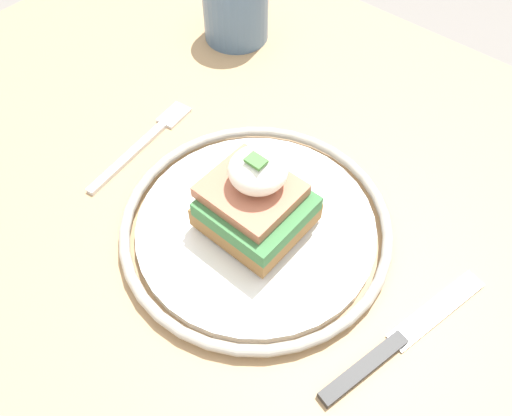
% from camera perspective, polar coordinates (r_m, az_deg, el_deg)
% --- Properties ---
extents(dining_table, '(0.95, 0.83, 0.76)m').
position_cam_1_polar(dining_table, '(0.57, -3.80, -9.64)').
color(dining_table, tan).
rests_on(dining_table, ground_plane).
extents(plate, '(0.25, 0.25, 0.02)m').
position_cam_1_polar(plate, '(0.46, 0.00, -2.01)').
color(plate, white).
rests_on(plate, dining_table).
extents(sandwich, '(0.09, 0.08, 0.08)m').
position_cam_1_polar(sandwich, '(0.43, -0.02, 0.89)').
color(sandwich, olive).
rests_on(sandwich, plate).
extents(fork, '(0.04, 0.15, 0.00)m').
position_cam_1_polar(fork, '(0.55, -12.52, 7.47)').
color(fork, silver).
rests_on(fork, dining_table).
extents(knife, '(0.06, 0.18, 0.01)m').
position_cam_1_polar(knife, '(0.43, 15.39, -14.81)').
color(knife, '#2D2D2D').
rests_on(knife, dining_table).
extents(cup, '(0.08, 0.08, 0.08)m').
position_cam_1_polar(cup, '(0.66, -2.34, 21.90)').
color(cup, slate).
rests_on(cup, dining_table).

